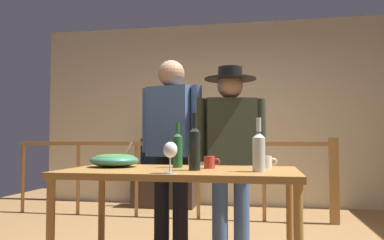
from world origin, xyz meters
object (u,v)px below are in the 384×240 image
object	(u,v)px
serving_table	(181,181)
wine_glass	(170,151)
wine_bottle_clear	(259,150)
person_standing_right	(230,144)
wine_bottle_dark	(195,147)
tv_console	(164,189)
stair_railing	(212,165)
wine_bottle_green	(178,149)
person_standing_left	(171,139)
framed_picture	(174,104)
salad_bowl	(114,160)
mug_white	(265,162)
flat_screen_tv	(164,152)
mug_red	(210,162)

from	to	relation	value
serving_table	wine_glass	distance (m)	0.39
wine_bottle_clear	person_standing_right	bearing A→B (deg)	105.41
wine_bottle_dark	tv_console	bearing A→B (deg)	107.81
stair_railing	tv_console	world-z (taller)	stair_railing
wine_bottle_green	person_standing_left	bearing A→B (deg)	107.49
framed_picture	person_standing_left	size ratio (longest dim) A/B	0.26
serving_table	salad_bowl	distance (m)	0.52
mug_white	wine_bottle_dark	bearing A→B (deg)	-148.17
wine_bottle_dark	wine_glass	bearing A→B (deg)	-112.36
flat_screen_tv	mug_white	distance (m)	3.24
salad_bowl	mug_red	bearing A→B (deg)	-1.40
tv_console	person_standing_left	xyz separation A→B (m)	(0.67, -2.33, 0.73)
salad_bowl	wine_bottle_green	size ratio (longest dim) A/B	1.09
flat_screen_tv	serving_table	size ratio (longest dim) A/B	0.47
wine_bottle_green	person_standing_left	size ratio (longest dim) A/B	0.18
serving_table	flat_screen_tv	bearing A→B (deg)	106.71
wine_bottle_green	mug_white	bearing A→B (deg)	3.83
tv_console	mug_red	bearing A→B (deg)	-70.02
tv_console	wine_glass	bearing A→B (deg)	-74.84
framed_picture	wine_bottle_dark	size ratio (longest dim) A/B	1.23
mug_white	person_standing_right	xyz separation A→B (m)	(-0.28, 0.59, 0.11)
wine_bottle_clear	wine_bottle_dark	size ratio (longest dim) A/B	0.90
stair_railing	wine_bottle_dark	distance (m)	2.45
wine_glass	person_standing_right	distance (m)	1.12
serving_table	stair_railing	bearing A→B (deg)	92.61
tv_console	wine_bottle_dark	xyz separation A→B (m)	(1.02, -3.19, 0.68)
stair_railing	wine_bottle_clear	xyz separation A→B (m)	(0.60, -2.45, 0.25)
salad_bowl	person_standing_left	xyz separation A→B (m)	(0.24, 0.67, 0.14)
framed_picture	wine_bottle_green	distance (m)	3.40
wine_glass	mug_red	distance (m)	0.45
wine_bottle_dark	person_standing_left	xyz separation A→B (m)	(-0.36, 0.86, 0.05)
serving_table	mug_red	bearing A→B (deg)	25.19
stair_railing	mug_red	xyz separation A→B (m)	(0.28, -2.25, 0.17)
framed_picture	serving_table	bearing A→B (deg)	-75.89
stair_railing	person_standing_right	world-z (taller)	person_standing_right
person_standing_left	mug_white	bearing A→B (deg)	158.23
wine_bottle_dark	wine_bottle_green	size ratio (longest dim) A/B	1.16
stair_railing	mug_red	bearing A→B (deg)	-82.85
stair_railing	flat_screen_tv	size ratio (longest dim) A/B	5.95
wine_bottle_green	person_standing_right	size ratio (longest dim) A/B	0.19
framed_picture	serving_table	world-z (taller)	framed_picture
stair_railing	mug_white	distance (m)	2.26
salad_bowl	tv_console	bearing A→B (deg)	98.04
framed_picture	stair_railing	size ratio (longest dim) A/B	0.11
framed_picture	wine_bottle_green	bearing A→B (deg)	-76.23
flat_screen_tv	serving_table	bearing A→B (deg)	-73.29
framed_picture	mug_white	size ratio (longest dim) A/B	3.51
wine_bottle_green	wine_glass	bearing A→B (deg)	-82.33
framed_picture	wine_bottle_green	size ratio (longest dim) A/B	1.43
framed_picture	mug_red	xyz separation A→B (m)	(1.03, -3.30, -0.69)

